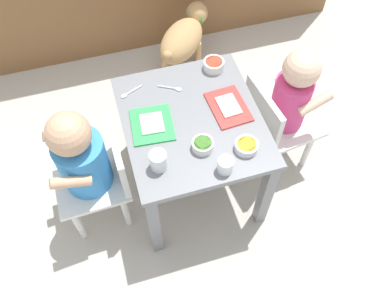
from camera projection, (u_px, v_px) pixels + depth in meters
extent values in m
plane|color=#B2ADA3|center=(192.00, 181.00, 1.94)|extent=(7.00, 7.00, 0.00)
cube|color=slate|center=(192.00, 121.00, 1.56)|extent=(0.52, 0.59, 0.03)
cube|color=slate|center=(154.00, 225.00, 1.57)|extent=(0.04, 0.04, 0.45)
cube|color=slate|center=(266.00, 194.00, 1.65)|extent=(0.04, 0.04, 0.45)
cube|color=slate|center=(127.00, 120.00, 1.86)|extent=(0.04, 0.04, 0.45)
cube|color=slate|center=(223.00, 98.00, 1.94)|extent=(0.04, 0.04, 0.45)
cube|color=silver|center=(91.00, 180.00, 1.64)|extent=(0.29, 0.29, 0.02)
cube|color=silver|center=(118.00, 156.00, 1.56)|extent=(0.03, 0.27, 0.22)
cylinder|color=#388CD8|center=(84.00, 163.00, 1.53)|extent=(0.19, 0.19, 0.24)
sphere|color=tan|center=(68.00, 134.00, 1.37)|extent=(0.16, 0.16, 0.16)
cylinder|color=silver|center=(70.00, 183.00, 1.79)|extent=(0.03, 0.03, 0.26)
cylinder|color=silver|center=(78.00, 224.00, 1.68)|extent=(0.03, 0.03, 0.26)
cylinder|color=silver|center=(115.00, 171.00, 1.82)|extent=(0.03, 0.03, 0.26)
cylinder|color=silver|center=(125.00, 210.00, 1.71)|extent=(0.03, 0.03, 0.26)
cylinder|color=tan|center=(62.00, 136.00, 1.53)|extent=(0.15, 0.04, 0.09)
cylinder|color=tan|center=(71.00, 182.00, 1.41)|extent=(0.15, 0.04, 0.09)
cube|color=silver|center=(284.00, 121.00, 1.80)|extent=(0.31, 0.31, 0.02)
cube|color=silver|center=(262.00, 114.00, 1.68)|extent=(0.06, 0.27, 0.22)
cylinder|color=#D83F7F|center=(290.00, 102.00, 1.69)|extent=(0.15, 0.15, 0.25)
sphere|color=beige|center=(302.00, 69.00, 1.54)|extent=(0.15, 0.15, 0.15)
cylinder|color=silver|center=(308.00, 148.00, 1.89)|extent=(0.03, 0.03, 0.26)
cylinder|color=silver|center=(286.00, 117.00, 1.99)|extent=(0.03, 0.03, 0.26)
cylinder|color=silver|center=(270.00, 163.00, 1.84)|extent=(0.03, 0.03, 0.26)
cylinder|color=silver|center=(249.00, 131.00, 1.95)|extent=(0.03, 0.03, 0.26)
cylinder|color=beige|center=(315.00, 104.00, 1.61)|extent=(0.15, 0.06, 0.09)
cylinder|color=beige|center=(292.00, 74.00, 1.70)|extent=(0.15, 0.06, 0.09)
ellipsoid|color=tan|center=(181.00, 41.00, 2.18)|extent=(0.37, 0.38, 0.17)
sphere|color=tan|center=(197.00, 13.00, 2.24)|extent=(0.12, 0.12, 0.12)
sphere|color=black|center=(200.00, 9.00, 2.27)|extent=(0.05, 0.05, 0.05)
torus|color=green|center=(194.00, 18.00, 2.24)|extent=(0.10, 0.09, 0.10)
sphere|color=tan|center=(167.00, 55.00, 2.07)|extent=(0.05, 0.05, 0.05)
cylinder|color=tan|center=(198.00, 53.00, 2.33)|extent=(0.04, 0.04, 0.14)
cylinder|color=tan|center=(180.00, 47.00, 2.36)|extent=(0.04, 0.04, 0.14)
cylinder|color=tan|center=(184.00, 74.00, 2.23)|extent=(0.04, 0.04, 0.14)
cylinder|color=tan|center=(165.00, 68.00, 2.26)|extent=(0.04, 0.04, 0.14)
cube|color=green|center=(152.00, 125.00, 1.53)|extent=(0.17, 0.19, 0.01)
cube|color=white|center=(152.00, 123.00, 1.52)|extent=(0.09, 0.10, 0.01)
cube|color=red|center=(228.00, 107.00, 1.58)|extent=(0.15, 0.20, 0.01)
cube|color=white|center=(229.00, 105.00, 1.57)|extent=(0.08, 0.11, 0.01)
cylinder|color=white|center=(158.00, 161.00, 1.40)|extent=(0.06, 0.06, 0.07)
cylinder|color=silver|center=(159.00, 164.00, 1.42)|extent=(0.05, 0.05, 0.03)
cylinder|color=white|center=(225.00, 165.00, 1.40)|extent=(0.06, 0.06, 0.06)
cylinder|color=silver|center=(225.00, 168.00, 1.41)|extent=(0.05, 0.05, 0.02)
cylinder|color=white|center=(246.00, 146.00, 1.46)|extent=(0.08, 0.08, 0.03)
cylinder|color=gold|center=(247.00, 144.00, 1.45)|extent=(0.07, 0.07, 0.01)
cylinder|color=white|center=(214.00, 65.00, 1.68)|extent=(0.09, 0.09, 0.04)
cylinder|color=#D84C33|center=(214.00, 62.00, 1.67)|extent=(0.07, 0.07, 0.01)
cylinder|color=white|center=(202.00, 145.00, 1.46)|extent=(0.08, 0.08, 0.03)
cylinder|color=#4C8C33|center=(202.00, 143.00, 1.45)|extent=(0.07, 0.07, 0.01)
cylinder|color=silver|center=(167.00, 87.00, 1.64)|extent=(0.07, 0.04, 0.01)
ellipsoid|color=silver|center=(178.00, 89.00, 1.63)|extent=(0.03, 0.03, 0.01)
cylinder|color=silver|center=(134.00, 90.00, 1.63)|extent=(0.07, 0.04, 0.01)
ellipsoid|color=silver|center=(124.00, 96.00, 1.61)|extent=(0.03, 0.03, 0.01)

